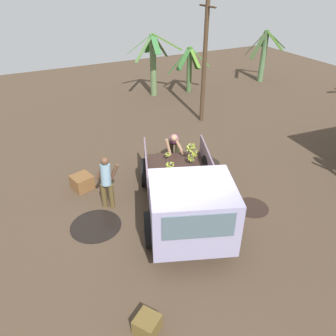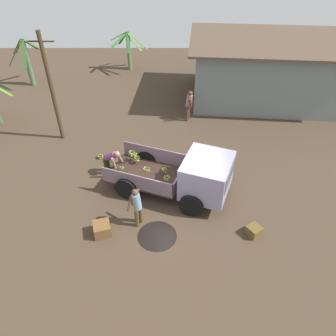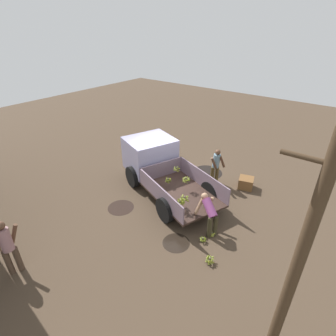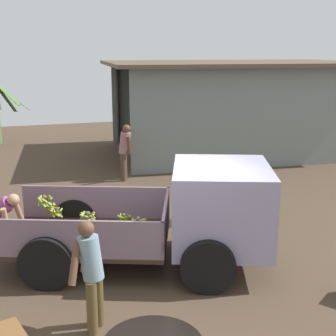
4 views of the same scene
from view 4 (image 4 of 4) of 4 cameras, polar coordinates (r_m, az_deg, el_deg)
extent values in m
plane|color=#473729|center=(8.65, 1.50, -12.26)|extent=(36.00, 36.00, 0.00)
cylinder|color=black|center=(10.76, -1.86, -6.74)|extent=(0.99, 0.99, 0.01)
cylinder|color=black|center=(10.59, -16.71, -7.73)|extent=(0.87, 0.87, 0.01)
cube|color=#36251E|center=(8.84, -9.91, -8.32)|extent=(3.49, 2.90, 0.08)
cube|color=slate|center=(9.60, -8.78, -4.11)|extent=(2.81, 1.10, 0.65)
cube|color=slate|center=(7.84, -11.54, -8.52)|extent=(2.81, 1.10, 0.65)
cube|color=slate|center=(8.51, -0.27, -6.35)|extent=(0.74, 1.86, 0.65)
cube|color=#948FB4|center=(8.42, 6.49, -4.50)|extent=(2.26, 2.40, 1.42)
cube|color=#4C606B|center=(8.44, 12.36, -2.69)|extent=(0.57, 1.46, 0.62)
cylinder|color=black|center=(9.61, 4.47, -6.54)|extent=(0.93, 0.53, 0.91)
cylinder|color=black|center=(7.74, 4.91, -11.90)|extent=(0.93, 0.53, 0.91)
cylinder|color=black|center=(9.88, -11.19, -6.18)|extent=(0.93, 0.53, 0.91)
cylinder|color=black|center=(8.07, -14.64, -11.17)|extent=(0.93, 0.53, 0.91)
sphere|color=brown|center=(8.75, -5.39, -5.76)|extent=(0.07, 0.07, 0.07)
cylinder|color=olive|center=(8.83, -5.34, -6.11)|extent=(0.16, 0.08, 0.17)
cylinder|color=olive|center=(8.82, -5.59, -6.09)|extent=(0.17, 0.08, 0.17)
cylinder|color=olive|center=(8.78, -5.90, -6.06)|extent=(0.10, 0.19, 0.12)
cylinder|color=olive|center=(8.72, -5.83, -6.16)|extent=(0.11, 0.19, 0.11)
cylinder|color=olive|center=(8.71, -5.43, -6.35)|extent=(0.17, 0.09, 0.16)
cylinder|color=#A0B025|center=(8.72, -5.21, -6.33)|extent=(0.17, 0.07, 0.16)
cylinder|color=olive|center=(8.75, -5.03, -6.29)|extent=(0.11, 0.15, 0.18)
cylinder|color=#A1B03A|center=(8.81, -4.96, -5.97)|extent=(0.10, 0.19, 0.12)
sphere|color=brown|center=(8.39, -9.77, -5.48)|extent=(0.08, 0.08, 0.08)
cylinder|color=olive|center=(8.37, -9.21, -5.92)|extent=(0.15, 0.20, 0.14)
cylinder|color=olive|center=(8.43, -9.23, -5.86)|extent=(0.07, 0.21, 0.16)
cylinder|color=olive|center=(8.48, -9.56, -5.71)|extent=(0.20, 0.13, 0.15)
cylinder|color=olive|center=(8.47, -9.93, -5.91)|extent=(0.18, 0.09, 0.20)
cylinder|color=olive|center=(8.43, -10.36, -5.75)|extent=(0.13, 0.22, 0.12)
cylinder|color=olive|center=(8.39, -10.33, -5.94)|extent=(0.06, 0.22, 0.14)
cylinder|color=olive|center=(8.33, -10.06, -6.00)|extent=(0.20, 0.16, 0.12)
cylinder|color=olive|center=(8.33, -9.55, -6.05)|extent=(0.22, 0.08, 0.15)
sphere|color=brown|center=(9.49, -14.14, -4.26)|extent=(0.08, 0.08, 0.08)
cylinder|color=olive|center=(9.44, -14.18, -4.74)|extent=(0.19, 0.08, 0.14)
cylinder|color=#ADB127|center=(9.47, -13.84, -4.72)|extent=(0.16, 0.15, 0.16)
cylinder|color=olive|center=(9.53, -13.80, -4.64)|extent=(0.09, 0.16, 0.17)
cylinder|color=#95A648|center=(9.56, -14.03, -4.60)|extent=(0.16, 0.09, 0.17)
cylinder|color=#8EA02C|center=(9.55, -14.52, -4.44)|extent=(0.15, 0.18, 0.11)
cylinder|color=olive|center=(9.49, -14.54, -4.65)|extent=(0.09, 0.19, 0.14)
sphere|color=#4B4431|center=(9.35, -13.42, -4.91)|extent=(0.08, 0.08, 0.08)
cylinder|color=olive|center=(9.41, -13.82, -5.21)|extent=(0.15, 0.19, 0.15)
cylinder|color=olive|center=(9.35, -13.88, -5.34)|extent=(0.07, 0.21, 0.15)
cylinder|color=olive|center=(9.30, -13.64, -5.42)|extent=(0.19, 0.15, 0.14)
cylinder|color=#A2AD24|center=(9.31, -13.31, -5.50)|extent=(0.18, 0.06, 0.18)
cylinder|color=olive|center=(9.34, -13.08, -5.47)|extent=(0.14, 0.15, 0.19)
cylinder|color=olive|center=(9.38, -12.98, -5.34)|extent=(0.05, 0.18, 0.18)
cylinder|color=olive|center=(9.43, -13.17, -5.25)|extent=(0.17, 0.14, 0.18)
cylinder|color=olive|center=(9.44, -13.60, -5.05)|extent=(0.21, 0.10, 0.12)
sphere|color=#4D4632|center=(8.83, -16.96, -6.82)|extent=(0.07, 0.07, 0.07)
cylinder|color=olive|center=(8.80, -16.91, -7.22)|extent=(0.14, 0.05, 0.11)
cylinder|color=olive|center=(8.80, -16.67, -7.11)|extent=(0.13, 0.13, 0.10)
cylinder|color=#9EA240|center=(8.83, -16.57, -7.00)|extent=(0.05, 0.15, 0.09)
cylinder|color=olive|center=(8.88, -16.70, -6.92)|extent=(0.13, 0.13, 0.09)
cylinder|color=olive|center=(8.89, -16.98, -7.00)|extent=(0.14, 0.05, 0.12)
cylinder|color=olive|center=(8.87, -17.16, -7.11)|extent=(0.11, 0.12, 0.13)
cylinder|color=olive|center=(8.83, -17.32, -7.08)|extent=(0.07, 0.15, 0.09)
cylinder|color=#A4AF29|center=(8.82, -17.09, -7.26)|extent=(0.12, 0.11, 0.13)
sphere|color=brown|center=(9.34, -14.85, -3.44)|extent=(0.09, 0.09, 0.09)
cylinder|color=#909F3E|center=(9.31, -15.14, -4.09)|extent=(0.18, 0.19, 0.21)
cylinder|color=#9DB239|center=(9.30, -14.60, -4.06)|extent=(0.22, 0.13, 0.20)
cylinder|color=olive|center=(9.38, -14.24, -3.65)|extent=(0.11, 0.25, 0.14)
cylinder|color=olive|center=(9.44, -14.73, -3.78)|extent=(0.22, 0.10, 0.20)
cylinder|color=olive|center=(9.38, -15.33, -3.90)|extent=(0.11, 0.23, 0.19)
sphere|color=brown|center=(8.09, -3.72, -6.26)|extent=(0.08, 0.08, 0.08)
cylinder|color=olive|center=(8.04, -3.83, -6.85)|extent=(0.21, 0.13, 0.15)
cylinder|color=#8F9E3F|center=(8.08, -3.12, -6.63)|extent=(0.17, 0.20, 0.12)
cylinder|color=#9DAB42|center=(8.17, -3.27, -6.41)|extent=(0.15, 0.21, 0.13)
cylinder|color=#A8AC43|center=(8.18, -4.04, -6.53)|extent=(0.21, 0.12, 0.16)
cylinder|color=olive|center=(8.11, -4.20, -6.80)|extent=(0.06, 0.19, 0.18)
cube|color=slate|center=(20.00, 19.52, 7.11)|extent=(0.59, 5.33, 3.30)
cube|color=slate|center=(20.57, 5.34, 8.04)|extent=(8.60, 0.89, 3.30)
cube|color=slate|center=(15.70, 11.24, 5.90)|extent=(8.60, 0.89, 3.30)
cube|color=brown|center=(17.98, 8.09, 12.54)|extent=(9.95, 6.99, 0.12)
cylinder|color=#3F3833|center=(19.50, -6.17, 7.68)|extent=(0.16, 0.16, 3.30)
cylinder|color=#3F3833|center=(14.74, -3.97, 5.61)|extent=(0.16, 0.16, 3.30)
cube|color=#507933|center=(20.78, -18.52, 8.32)|extent=(1.36, 0.31, 1.27)
cube|color=#2A4F19|center=(21.09, -19.27, 8.19)|extent=(0.94, 0.86, 1.37)
cube|color=#4F7637|center=(20.13, -19.10, 8.64)|extent=(1.11, 1.31, 0.90)
cylinder|color=brown|center=(6.82, -9.24, -16.50)|extent=(0.21, 0.21, 0.79)
cylinder|color=brown|center=(7.00, -8.51, -15.62)|extent=(0.21, 0.21, 0.79)
cylinder|color=#7392A3|center=(6.60, -9.39, -10.75)|extent=(0.46, 0.44, 0.64)
sphere|color=brown|center=(6.45, -9.94, -7.35)|extent=(0.22, 0.22, 0.22)
cylinder|color=brown|center=(6.50, -11.32, -11.33)|extent=(0.26, 0.34, 0.57)
cylinder|color=brown|center=(6.82, -9.90, -9.99)|extent=(0.26, 0.34, 0.57)
sphere|color=tan|center=(9.00, -18.34, -3.69)|extent=(0.22, 0.22, 0.22)
cylinder|color=tan|center=(9.28, -17.64, -5.41)|extent=(0.25, 0.34, 0.57)
cylinder|color=tan|center=(8.99, -19.12, -6.30)|extent=(0.20, 0.25, 0.59)
cylinder|color=#483528|center=(14.33, -5.33, 0.28)|extent=(0.21, 0.21, 0.83)
cylinder|color=#483528|center=(14.10, -5.47, 0.05)|extent=(0.21, 0.21, 0.83)
cylinder|color=#95686B|center=(14.05, -5.29, 3.06)|extent=(0.47, 0.43, 0.68)
sphere|color=brown|center=(13.96, -5.09, 4.82)|extent=(0.23, 0.23, 0.23)
cylinder|color=brown|center=(14.24, -4.88, 3.09)|extent=(0.16, 0.20, 0.62)
cylinder|color=brown|center=(13.83, -4.82, 2.83)|extent=(0.22, 0.34, 0.61)
camera|label=1|loc=(9.65, 49.67, 22.77)|focal=35.00mm
camera|label=2|loc=(5.90, 137.87, 51.30)|focal=35.00mm
camera|label=3|loc=(15.47, -33.19, 20.56)|focal=28.00mm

